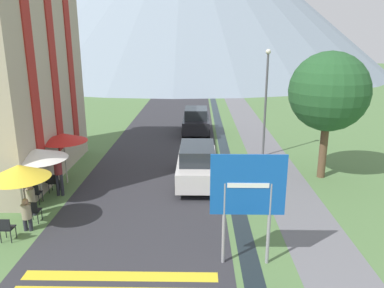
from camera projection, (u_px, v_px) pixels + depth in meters
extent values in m
plane|color=#517542|center=(204.00, 135.00, 25.80)|extent=(160.00, 160.00, 0.00)
cube|color=#2D2D33|center=(176.00, 109.00, 35.47)|extent=(6.40, 60.00, 0.01)
cube|color=slate|center=(240.00, 109.00, 35.36)|extent=(2.20, 60.00, 0.01)
cube|color=black|center=(215.00, 109.00, 35.40)|extent=(0.60, 60.00, 0.00)
cube|color=yellow|center=(120.00, 276.00, 10.43)|extent=(5.44, 0.44, 0.01)
cube|color=maroon|center=(32.00, 69.00, 14.61)|extent=(0.06, 0.70, 7.87)
cube|color=maroon|center=(54.00, 65.00, 16.80)|extent=(0.06, 0.70, 7.87)
cube|color=maroon|center=(70.00, 62.00, 19.00)|extent=(0.06, 0.70, 7.87)
cylinder|color=gray|center=(224.00, 224.00, 10.75)|extent=(0.10, 0.10, 2.52)
cylinder|color=gray|center=(269.00, 224.00, 10.73)|extent=(0.10, 0.10, 2.52)
cube|color=#1451AD|center=(248.00, 185.00, 10.39)|extent=(2.12, 0.05, 1.78)
cube|color=white|center=(248.00, 185.00, 10.36)|extent=(1.16, 0.02, 0.14)
cube|color=silver|center=(197.00, 167.00, 17.15)|extent=(1.76, 4.52, 0.84)
cube|color=#23282D|center=(197.00, 153.00, 16.72)|extent=(1.50, 2.48, 0.68)
cylinder|color=black|center=(180.00, 166.00, 18.62)|extent=(0.18, 0.60, 0.60)
cylinder|color=black|center=(214.00, 166.00, 18.59)|extent=(0.18, 0.60, 0.60)
cylinder|color=black|center=(177.00, 187.00, 15.93)|extent=(0.18, 0.60, 0.60)
cylinder|color=black|center=(217.00, 187.00, 15.90)|extent=(0.18, 0.60, 0.60)
cube|color=black|center=(196.00, 123.00, 26.11)|extent=(1.78, 4.07, 0.84)
cube|color=#23282D|center=(196.00, 113.00, 25.70)|extent=(1.52, 2.24, 0.68)
cylinder|color=black|center=(185.00, 125.00, 27.45)|extent=(0.18, 0.60, 0.60)
cylinder|color=black|center=(208.00, 125.00, 27.42)|extent=(0.18, 0.60, 0.60)
cylinder|color=black|center=(183.00, 133.00, 25.02)|extent=(0.18, 0.60, 0.60)
cylinder|color=black|center=(209.00, 134.00, 24.99)|extent=(0.18, 0.60, 0.60)
cube|color=black|center=(7.00, 228.00, 12.18)|extent=(0.40, 0.40, 0.04)
cube|color=black|center=(4.00, 225.00, 11.95)|extent=(0.40, 0.04, 0.40)
cylinder|color=black|center=(6.00, 232.00, 12.40)|extent=(0.03, 0.03, 0.45)
cylinder|color=black|center=(16.00, 232.00, 12.40)|extent=(0.03, 0.03, 0.45)
cylinder|color=black|center=(1.00, 237.00, 12.08)|extent=(0.03, 0.03, 0.45)
cylinder|color=black|center=(11.00, 237.00, 12.07)|extent=(0.03, 0.03, 0.45)
cube|color=black|center=(46.00, 181.00, 16.23)|extent=(0.40, 0.40, 0.04)
cube|color=black|center=(44.00, 178.00, 16.00)|extent=(0.40, 0.04, 0.40)
cylinder|color=black|center=(44.00, 184.00, 16.46)|extent=(0.03, 0.03, 0.45)
cylinder|color=black|center=(52.00, 184.00, 16.45)|extent=(0.03, 0.03, 0.45)
cylinder|color=black|center=(41.00, 187.00, 16.13)|extent=(0.03, 0.03, 0.45)
cylinder|color=black|center=(49.00, 187.00, 16.12)|extent=(0.03, 0.03, 0.45)
cube|color=black|center=(34.00, 211.00, 13.42)|extent=(0.40, 0.40, 0.04)
cube|color=black|center=(32.00, 208.00, 13.19)|extent=(0.40, 0.04, 0.40)
cylinder|color=black|center=(33.00, 214.00, 13.65)|extent=(0.03, 0.03, 0.45)
cylinder|color=black|center=(42.00, 214.00, 13.64)|extent=(0.03, 0.03, 0.45)
cylinder|color=black|center=(28.00, 218.00, 13.32)|extent=(0.03, 0.03, 0.45)
cylinder|color=black|center=(38.00, 218.00, 13.31)|extent=(0.03, 0.03, 0.45)
cube|color=black|center=(54.00, 182.00, 16.08)|extent=(0.40, 0.40, 0.04)
cube|color=black|center=(52.00, 179.00, 15.85)|extent=(0.40, 0.04, 0.40)
cylinder|color=black|center=(52.00, 186.00, 16.30)|extent=(0.03, 0.03, 0.45)
cylinder|color=black|center=(60.00, 186.00, 16.30)|extent=(0.03, 0.03, 0.45)
cylinder|color=black|center=(49.00, 189.00, 15.98)|extent=(0.03, 0.03, 0.45)
cylinder|color=black|center=(57.00, 189.00, 15.97)|extent=(0.03, 0.03, 0.45)
cube|color=black|center=(36.00, 193.00, 14.97)|extent=(0.40, 0.40, 0.04)
cube|color=black|center=(33.00, 190.00, 14.74)|extent=(0.40, 0.04, 0.40)
cylinder|color=black|center=(34.00, 196.00, 15.20)|extent=(0.03, 0.03, 0.45)
cylinder|color=black|center=(43.00, 196.00, 15.19)|extent=(0.03, 0.03, 0.45)
cylinder|color=black|center=(31.00, 200.00, 14.87)|extent=(0.03, 0.03, 0.45)
cylinder|color=black|center=(39.00, 200.00, 14.87)|extent=(0.03, 0.03, 0.45)
cylinder|color=#B7B2A8|center=(22.00, 199.00, 12.73)|extent=(0.06, 0.06, 2.23)
cone|color=yellow|center=(19.00, 171.00, 12.46)|extent=(2.04, 2.04, 0.47)
cylinder|color=#B7B2A8|center=(40.00, 177.00, 15.00)|extent=(0.06, 0.06, 2.13)
cone|color=silver|center=(37.00, 154.00, 14.74)|extent=(2.34, 2.34, 0.41)
cylinder|color=#B7B2A8|center=(65.00, 159.00, 16.96)|extent=(0.06, 0.06, 2.26)
cone|color=red|center=(63.00, 137.00, 16.68)|extent=(2.12, 2.12, 0.37)
cylinder|color=#282833|center=(25.00, 224.00, 12.88)|extent=(0.14, 0.14, 0.46)
cylinder|color=#282833|center=(31.00, 224.00, 12.87)|extent=(0.14, 0.14, 0.46)
cylinder|color=gray|center=(26.00, 211.00, 12.74)|extent=(0.32, 0.32, 0.52)
sphere|color=#9E755B|center=(25.00, 202.00, 12.64)|extent=(0.22, 0.22, 0.22)
cylinder|color=#282833|center=(30.00, 209.00, 14.01)|extent=(0.14, 0.14, 0.46)
cylinder|color=#282833|center=(35.00, 209.00, 14.01)|extent=(0.14, 0.14, 0.46)
cylinder|color=gray|center=(31.00, 196.00, 13.87)|extent=(0.32, 0.32, 0.60)
sphere|color=#9E755B|center=(29.00, 186.00, 13.76)|extent=(0.22, 0.22, 0.22)
cylinder|color=#282833|center=(58.00, 185.00, 15.72)|extent=(0.14, 0.14, 0.96)
cylinder|color=#282833|center=(62.00, 185.00, 15.72)|extent=(0.14, 0.14, 0.96)
cylinder|color=maroon|center=(58.00, 167.00, 15.50)|extent=(0.32, 0.32, 0.65)
sphere|color=#9E755B|center=(57.00, 157.00, 15.39)|extent=(0.22, 0.22, 0.22)
cylinder|color=#515156|center=(265.00, 107.00, 20.46)|extent=(0.12, 0.12, 5.63)
sphere|color=silver|center=(268.00, 52.00, 19.67)|extent=(0.28, 0.28, 0.28)
cylinder|color=brown|center=(323.00, 151.00, 17.64)|extent=(0.36, 0.36, 2.57)
sphere|color=#235128|center=(329.00, 91.00, 16.88)|extent=(3.61, 3.61, 3.61)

